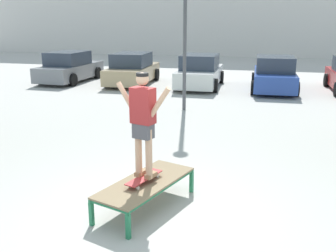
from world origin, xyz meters
name	(u,v)px	position (x,y,z in m)	size (l,w,h in m)	color
ground_plane	(149,215)	(0.00, 0.00, 0.00)	(120.00, 120.00, 0.00)	#B7B5AD
skate_box	(146,184)	(-0.13, 0.26, 0.41)	(1.32, 2.04, 0.46)	#237A4C
skateboard	(144,178)	(-0.14, 0.22, 0.54)	(0.43, 0.82, 0.09)	#B23333
skater	(143,118)	(-0.14, 0.23, 1.53)	(0.98, 0.40, 1.69)	tan
car_grey	(70,68)	(-7.89, 12.34, 0.69)	(2.03, 4.26, 1.50)	slate
car_tan	(132,70)	(-4.57, 12.40, 0.69)	(2.05, 4.27, 1.50)	tan
car_white	(200,72)	(-1.26, 12.32, 0.69)	(1.96, 4.22, 1.50)	silver
car_blue	(274,75)	(2.05, 12.20, 0.69)	(2.00, 4.24, 1.50)	#28479E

